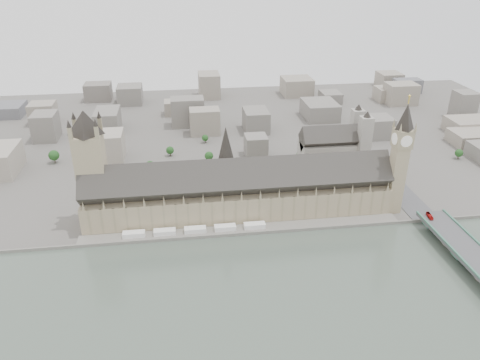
{
  "coord_description": "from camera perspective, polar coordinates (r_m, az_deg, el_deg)",
  "views": [
    {
      "loc": [
        -47.66,
        -338.73,
        211.5
      ],
      "look_at": [
        1.59,
        22.44,
        32.91
      ],
      "focal_mm": 35.0,
      "sensor_mm": 36.0,
      "label": 1
    }
  ],
  "objects": [
    {
      "name": "embankment_wall",
      "position": [
        388.81,
        0.52,
        -6.59
      ],
      "size": [
        600.0,
        1.5,
        3.0
      ],
      "primitive_type": "cube",
      "color": "slate",
      "rests_on": "ground"
    },
    {
      "name": "victoria_tower",
      "position": [
        403.71,
        -17.74,
        2.02
      ],
      "size": [
        30.0,
        30.0,
        100.0
      ],
      "color": "gray",
      "rests_on": "ground"
    },
    {
      "name": "ground",
      "position": [
        402.17,
        0.21,
        -5.63
      ],
      "size": [
        900.0,
        900.0,
        0.0
      ],
      "primitive_type": "plane",
      "color": "#595651",
      "rests_on": "ground"
    },
    {
      "name": "city_skyline_inland",
      "position": [
        616.5,
        -2.97,
        7.87
      ],
      "size": [
        720.0,
        360.0,
        38.0
      ],
      "primitive_type": null,
      "color": "gray",
      "rests_on": "ground"
    },
    {
      "name": "palace_of_westminster",
      "position": [
        407.91,
        -0.17,
        -1.47
      ],
      "size": [
        265.0,
        40.73,
        55.44
      ],
      "color": "gray",
      "rests_on": "ground"
    },
    {
      "name": "westminster_bridge",
      "position": [
        386.87,
        27.09,
        -9.42
      ],
      "size": [
        25.0,
        325.0,
        10.25
      ],
      "primitive_type": "cube",
      "color": "#474749",
      "rests_on": "ground"
    },
    {
      "name": "terrace_tents",
      "position": [
        391.36,
        -5.49,
        -6.05
      ],
      "size": [
        118.0,
        7.0,
        4.0
      ],
      "color": "white",
      "rests_on": "river_terrace"
    },
    {
      "name": "river_terrace",
      "position": [
        395.34,
        0.36,
        -6.07
      ],
      "size": [
        270.0,
        15.0,
        2.0
      ],
      "primitive_type": "cube",
      "color": "slate",
      "rests_on": "ground"
    },
    {
      "name": "elizabeth_tower",
      "position": [
        422.17,
        18.98,
        3.32
      ],
      "size": [
        17.0,
        17.0,
        107.5
      ],
      "color": "gray",
      "rests_on": "ground"
    },
    {
      "name": "red_bus_north",
      "position": [
        424.73,
        22.11,
        -4.07
      ],
      "size": [
        3.89,
        11.02,
        3.0
      ],
      "primitive_type": "imported",
      "rotation": [
        0.0,
        0.0,
        -0.13
      ],
      "color": "red",
      "rests_on": "westminster_bridge"
    },
    {
      "name": "park_trees",
      "position": [
        449.47,
        -2.11,
        -0.91
      ],
      "size": [
        110.0,
        30.0,
        15.0
      ],
      "primitive_type": null,
      "color": "#18451A",
      "rests_on": "ground"
    },
    {
      "name": "central_tower",
      "position": [
        397.54,
        -1.73,
        3.36
      ],
      "size": [
        13.0,
        13.0,
        48.0
      ],
      "color": "gray",
      "rests_on": "ground"
    },
    {
      "name": "car_approach",
      "position": [
        496.0,
        18.87,
        0.75
      ],
      "size": [
        2.42,
        4.57,
        1.26
      ],
      "primitive_type": "imported",
      "rotation": [
        0.0,
        0.0,
        -0.15
      ],
      "color": "gray",
      "rests_on": "westminster_bridge"
    },
    {
      "name": "westminster_abbey",
      "position": [
        498.02,
        11.43,
        3.58
      ],
      "size": [
        68.0,
        36.0,
        64.0
      ],
      "color": "gray",
      "rests_on": "ground"
    }
  ]
}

